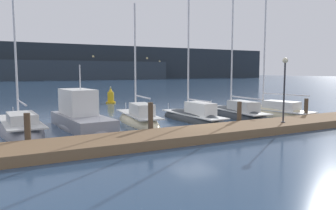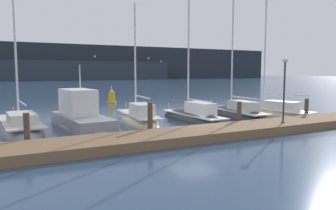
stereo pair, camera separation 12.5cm
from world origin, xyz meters
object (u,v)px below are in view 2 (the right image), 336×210
at_px(sailboat_berth_6, 271,114).
at_px(dock_lamppost, 285,79).
at_px(sailboat_berth_1, 20,130).
at_px(sailboat_berth_3, 138,121).
at_px(channel_buoy, 111,97).
at_px(sailboat_berth_4, 193,119).
at_px(sailboat_berth_5, 236,116).
at_px(motorboat_berth_2, 81,121).

xyz_separation_m(sailboat_berth_6, dock_lamppost, (-4.38, -5.30, 2.93)).
xyz_separation_m(sailboat_berth_1, sailboat_berth_3, (7.32, -0.20, 0.03)).
distance_m(sailboat_berth_6, channel_buoy, 17.48).
height_order(sailboat_berth_4, sailboat_berth_6, sailboat_berth_6).
relative_size(sailboat_berth_3, dock_lamppost, 2.29).
height_order(sailboat_berth_1, sailboat_berth_4, sailboat_berth_1).
distance_m(channel_buoy, dock_lamppost, 21.20).
xyz_separation_m(channel_buoy, dock_lamppost, (3.85, -20.71, 2.35)).
bearing_deg(sailboat_berth_5, dock_lamppost, -101.32).
bearing_deg(sailboat_berth_6, sailboat_berth_1, 175.48).
relative_size(sailboat_berth_1, channel_buoy, 6.67).
xyz_separation_m(motorboat_berth_2, sailboat_berth_3, (3.88, 0.08, -0.27)).
height_order(sailboat_berth_3, channel_buoy, sailboat_berth_3).
relative_size(sailboat_berth_5, sailboat_berth_6, 1.11).
bearing_deg(sailboat_berth_1, dock_lamppost, -25.90).
relative_size(sailboat_berth_1, sailboat_berth_3, 1.40).
distance_m(motorboat_berth_2, dock_lamppost, 12.57).
bearing_deg(motorboat_berth_2, sailboat_berth_1, 175.38).
height_order(sailboat_berth_1, dock_lamppost, sailboat_berth_1).
xyz_separation_m(sailboat_berth_3, sailboat_berth_5, (7.70, -0.91, -0.01)).
bearing_deg(sailboat_berth_6, dock_lamppost, -129.60).
relative_size(sailboat_berth_4, dock_lamppost, 2.65).
distance_m(motorboat_berth_2, channel_buoy, 15.70).
distance_m(motorboat_berth_2, sailboat_berth_5, 11.61).
bearing_deg(sailboat_berth_3, channel_buoy, 79.13).
bearing_deg(sailboat_berth_1, sailboat_berth_3, -1.53).
xyz_separation_m(sailboat_berth_3, dock_lamppost, (6.57, -6.55, 2.90)).
bearing_deg(sailboat_berth_4, dock_lamppost, -63.01).
relative_size(motorboat_berth_2, sailboat_berth_6, 0.67).
relative_size(motorboat_berth_2, sailboat_berth_4, 0.71).
bearing_deg(sailboat_berth_4, motorboat_berth_2, 172.95).
bearing_deg(channel_buoy, dock_lamppost, -79.48).
bearing_deg(motorboat_berth_2, channel_buoy, 65.14).
xyz_separation_m(sailboat_berth_3, sailboat_berth_4, (3.75, -1.03, -0.00)).
bearing_deg(sailboat_berth_1, sailboat_berth_5, -4.23).
height_order(sailboat_berth_1, motorboat_berth_2, sailboat_berth_1).
bearing_deg(sailboat_berth_5, sailboat_berth_6, -5.88).
bearing_deg(sailboat_berth_3, sailboat_berth_5, -6.78).
xyz_separation_m(sailboat_berth_1, motorboat_berth_2, (3.44, -0.28, 0.30)).
relative_size(sailboat_berth_6, channel_buoy, 5.86).
distance_m(sailboat_berth_1, motorboat_berth_2, 3.47).
height_order(sailboat_berth_3, sailboat_berth_5, sailboat_berth_5).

